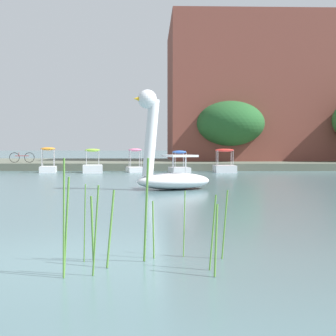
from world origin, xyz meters
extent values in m
plane|color=slate|center=(0.00, 0.00, 0.00)|extent=(695.12, 695.12, 0.00)
cube|color=#5B6051|center=(0.00, 37.98, 0.26)|extent=(150.46, 18.40, 0.51)
ellipsoid|color=white|center=(1.43, 12.56, 0.31)|extent=(3.31, 2.68, 0.63)
cylinder|color=white|center=(0.58, 12.20, 1.94)|extent=(0.78, 0.64, 2.89)
sphere|color=white|center=(0.45, 12.15, 3.37)|extent=(0.92, 0.92, 0.71)
cone|color=yellow|center=(0.19, 12.04, 3.37)|extent=(0.61, 0.55, 0.39)
cube|color=white|center=(1.64, 12.64, 1.27)|extent=(1.45, 1.57, 0.08)
cylinder|color=silver|center=(1.42, 13.17, 0.95)|extent=(0.04, 0.04, 0.64)
cylinder|color=silver|center=(1.86, 12.12, 0.95)|extent=(0.04, 0.04, 0.64)
cube|color=white|center=(4.81, 27.11, 0.22)|extent=(1.39, 2.27, 0.45)
ellipsoid|color=red|center=(4.81, 27.11, 1.43)|extent=(1.26, 1.17, 0.20)
cylinder|color=#B7B7BF|center=(4.31, 27.55, 0.94)|extent=(0.04, 0.04, 0.98)
cylinder|color=#B7B7BF|center=(5.29, 27.58, 0.94)|extent=(0.04, 0.04, 0.98)
cylinder|color=#B7B7BF|center=(4.34, 26.64, 0.94)|extent=(0.04, 0.04, 0.98)
cylinder|color=#B7B7BF|center=(5.32, 26.67, 0.94)|extent=(0.04, 0.04, 0.98)
cube|color=white|center=(1.87, 27.04, 0.16)|extent=(1.49, 2.13, 0.32)
ellipsoid|color=blue|center=(1.87, 27.04, 1.31)|extent=(1.09, 1.36, 0.20)
cylinder|color=#B7B7BF|center=(1.43, 27.46, 0.82)|extent=(0.04, 0.04, 0.99)
cylinder|color=#B7B7BF|center=(2.14, 27.58, 0.82)|extent=(0.04, 0.04, 0.99)
cylinder|color=#B7B7BF|center=(1.59, 26.50, 0.82)|extent=(0.04, 0.04, 0.99)
cylinder|color=#B7B7BF|center=(2.31, 26.62, 0.82)|extent=(0.04, 0.04, 0.99)
cube|color=white|center=(-1.01, 27.10, 0.17)|extent=(1.38, 2.03, 0.33)
ellipsoid|color=pink|center=(-1.01, 27.10, 1.45)|extent=(1.04, 1.09, 0.20)
cylinder|color=#B7B7BF|center=(-1.43, 27.39, 0.89)|extent=(0.04, 0.04, 1.11)
cylinder|color=#B7B7BF|center=(-0.76, 27.54, 0.89)|extent=(0.04, 0.04, 1.11)
cylinder|color=#B7B7BF|center=(-1.27, 26.67, 0.89)|extent=(0.04, 0.04, 1.11)
cylinder|color=#B7B7BF|center=(-0.60, 26.82, 0.89)|extent=(0.04, 0.04, 1.11)
cube|color=white|center=(-3.71, 26.59, 0.24)|extent=(1.57, 2.50, 0.49)
ellipsoid|color=#8CCC38|center=(-3.71, 26.59, 1.43)|extent=(1.18, 1.54, 0.20)
cylinder|color=#B7B7BF|center=(-4.18, 27.09, 0.96)|extent=(0.04, 0.04, 0.95)
cylinder|color=#B7B7BF|center=(-3.41, 27.21, 0.96)|extent=(0.04, 0.04, 0.95)
cylinder|color=#B7B7BF|center=(-4.01, 25.98, 0.96)|extent=(0.04, 0.04, 0.95)
cylinder|color=#B7B7BF|center=(-3.24, 26.09, 0.96)|extent=(0.04, 0.04, 0.95)
cube|color=white|center=(-6.60, 26.72, 0.20)|extent=(1.26, 1.93, 0.39)
ellipsoid|color=orange|center=(-6.60, 26.72, 1.52)|extent=(1.06, 0.97, 0.20)
cylinder|color=#B7B7BF|center=(-7.02, 27.00, 0.96)|extent=(0.04, 0.04, 1.13)
cylinder|color=#B7B7BF|center=(-6.28, 27.11, 0.96)|extent=(0.04, 0.04, 1.13)
cylinder|color=#B7B7BF|center=(-6.92, 26.33, 0.96)|extent=(0.04, 0.04, 1.13)
cylinder|color=#B7B7BF|center=(-6.18, 26.44, 0.96)|extent=(0.04, 0.04, 1.13)
cylinder|color=#4C3823|center=(5.99, 34.88, 1.62)|extent=(0.32, 0.32, 2.21)
ellipsoid|color=#235628|center=(5.99, 34.88, 3.52)|extent=(7.59, 7.75, 3.58)
torus|color=black|center=(-9.05, 31.37, 0.88)|extent=(0.74, 0.14, 0.74)
torus|color=black|center=(-10.10, 31.22, 0.88)|extent=(0.74, 0.14, 0.74)
cube|color=#A51E1E|center=(-9.57, 31.30, 1.00)|extent=(0.95, 0.17, 0.04)
cylinder|color=#A51E1E|center=(-9.78, 31.27, 1.11)|extent=(0.03, 0.03, 0.31)
cube|color=brown|center=(13.10, 41.67, 6.59)|extent=(24.28, 14.43, 12.16)
cylinder|color=#568E38|center=(0.41, -1.14, 0.56)|extent=(0.10, 0.07, 1.11)
cylinder|color=#568E38|center=(0.99, -0.39, 0.72)|extent=(0.09, 0.20, 1.43)
cylinder|color=#568E38|center=(0.05, -1.14, 0.61)|extent=(0.09, 0.03, 1.21)
cylinder|color=#568E38|center=(1.08, -0.07, 0.41)|extent=(0.04, 0.05, 0.81)
cylinder|color=#568E38|center=(1.87, -1.12, 0.44)|extent=(0.07, 0.15, 0.87)
cylinder|color=#568E38|center=(0.25, -0.32, 0.45)|extent=(0.06, 0.04, 0.90)
cylinder|color=#568E38|center=(1.52, 0.07, 0.47)|extent=(0.04, 0.14, 0.94)
cylinder|color=#568E38|center=(1.86, -0.79, 0.48)|extent=(0.10, 0.07, 0.96)
cylinder|color=#568E38|center=(0.04, -1.20, 0.72)|extent=(0.02, 0.10, 1.44)
cylinder|color=#568E38|center=(0.15, -0.37, 0.54)|extent=(0.05, 0.10, 1.07)
cylinder|color=#568E38|center=(2.08, -0.12, 0.49)|extent=(0.10, 0.03, 0.97)
cylinder|color=#568E38|center=(0.54, -0.65, 0.51)|extent=(0.11, 0.13, 1.01)
camera|label=1|loc=(1.33, -7.57, 1.56)|focal=57.04mm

